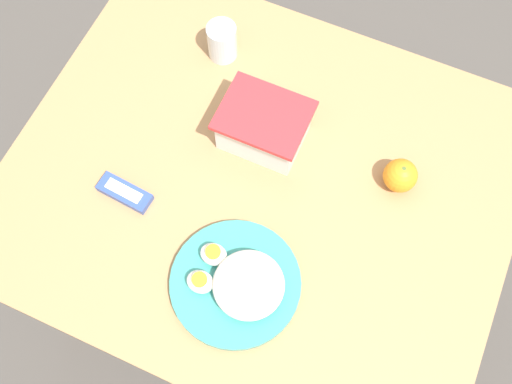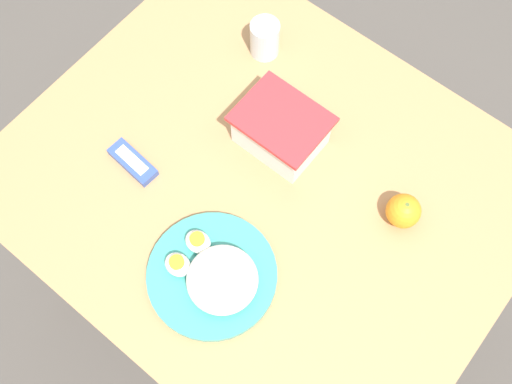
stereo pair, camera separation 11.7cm
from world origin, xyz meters
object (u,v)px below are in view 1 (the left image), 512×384
at_px(food_container, 264,127).
at_px(drinking_glass, 222,41).
at_px(rice_plate, 239,283).
at_px(orange_fruit, 400,176).
at_px(candy_bar, 125,193).

height_order(food_container, drinking_glass, food_container).
bearing_deg(food_container, rice_plate, -74.65).
bearing_deg(food_container, orange_fruit, 2.93).
relative_size(food_container, candy_bar, 1.54).
bearing_deg(drinking_glass, orange_fruit, -17.34).
bearing_deg(rice_plate, food_container, 105.35).
distance_m(rice_plate, candy_bar, 0.30).
relative_size(food_container, rice_plate, 0.71).
xyz_separation_m(orange_fruit, candy_bar, (-0.49, -0.25, -0.02)).
distance_m(candy_bar, drinking_glass, 0.39).
distance_m(orange_fruit, candy_bar, 0.55).
bearing_deg(food_container, drinking_glass, 136.82).
bearing_deg(drinking_glass, candy_bar, -95.13).
xyz_separation_m(rice_plate, drinking_glass, (-0.25, 0.46, 0.02)).
bearing_deg(drinking_glass, rice_plate, -61.59).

